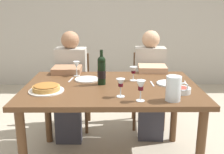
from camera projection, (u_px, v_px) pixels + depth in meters
The scene contains 20 objects.
back_wall at pixel (110, 7), 4.66m from camera, with size 8.00×0.10×2.80m, color #B2ADA3.
dining_table at pixel (111, 96), 2.34m from camera, with size 1.50×1.00×0.76m.
wine_bottle at pixel (102, 70), 2.33m from camera, with size 0.07×0.07×0.31m.
water_pitcher at pixel (173, 90), 1.94m from camera, with size 0.17×0.11×0.18m.
baked_tart at pixel (46, 88), 2.16m from camera, with size 0.28×0.28×0.06m.
salad_bowl at pixel (181, 90), 2.12m from camera, with size 0.15×0.15×0.05m.
wine_glass_left_diner at pixel (141, 86), 1.93m from camera, with size 0.07×0.07×0.16m.
wine_glass_right_diner at pixel (121, 84), 2.02m from camera, with size 0.07×0.07×0.14m.
wine_glass_centre at pixel (77, 65), 2.61m from camera, with size 0.07×0.07×0.14m.
wine_glass_spare at pixel (133, 71), 2.45m from camera, with size 0.07×0.07×0.13m.
dinner_plate_left_setting at pixel (169, 83), 2.37m from camera, with size 0.22×0.22×0.01m, color silver.
dinner_plate_right_setting at pixel (87, 79), 2.49m from camera, with size 0.23×0.23×0.01m, color white.
fork_left_setting at pixel (152, 84), 2.37m from camera, with size 0.16×0.01×0.01m, color silver.
knife_left_setting at pixel (186, 84), 2.37m from camera, with size 0.18×0.01×0.01m, color silver.
knife_right_setting at pixel (103, 80), 2.50m from camera, with size 0.18×0.01×0.01m, color silver.
spoon_right_setting at pixel (71, 80), 2.49m from camera, with size 0.16×0.01×0.01m, color silver.
chair_left at pixel (74, 86), 3.22m from camera, with size 0.41×0.41×0.87m.
diner_left at pixel (70, 82), 2.96m from camera, with size 0.34×0.50×1.16m.
chair_right at pixel (148, 84), 3.28m from camera, with size 0.42×0.42×0.87m.
diner_right at pixel (150, 80), 3.02m from camera, with size 0.35×0.52×1.16m.
Camera 1 is at (-0.01, -2.22, 1.44)m, focal length 42.93 mm.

